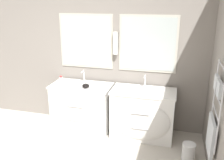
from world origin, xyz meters
The scene contains 8 objects.
wall_back centered at (0.01, 2.21, 1.31)m, with size 5.12×0.16×2.60m.
vanity_left centered at (-0.30, 1.83, 0.41)m, with size 1.03×0.60×0.81m.
vanity_right centered at (0.76, 1.83, 0.41)m, with size 1.03×0.60×0.81m.
faucet_left centered at (-0.30, 2.00, 0.92)m, with size 0.17×0.14×0.22m.
faucet_right centered at (0.76, 2.00, 0.92)m, with size 0.17×0.14×0.22m.
toiletry_bottle centered at (-0.63, 1.78, 0.89)m, with size 0.06×0.06×0.16m.
amenity_bowl centered at (-0.17, 1.75, 0.85)m, with size 0.12×0.12×0.07m.
waste_bin centered at (1.50, 1.39, 0.13)m, with size 0.19×0.19×0.25m.
Camera 1 is at (1.22, -1.86, 2.23)m, focal length 40.00 mm.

